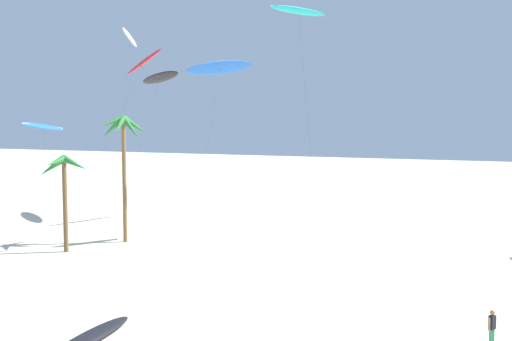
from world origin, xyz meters
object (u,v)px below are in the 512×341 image
object	(u,v)px
palm_tree_0	(64,172)
flying_kite_6	(44,127)
grounded_kite_2	(90,337)
flying_kite_4	(144,62)
person_foreground_walker	(492,327)
flying_kite_0	(221,67)
flying_kite_1	(160,78)
palm_tree_1	(123,137)
flying_kite_5	(130,38)
flying_kite_2	(299,11)

from	to	relation	value
palm_tree_0	flying_kite_6	bearing A→B (deg)	143.10
flying_kite_6	grounded_kite_2	xyz separation A→B (m)	(19.05, -18.35, -9.01)
flying_kite_4	person_foreground_walker	world-z (taller)	flying_kite_4
flying_kite_0	grounded_kite_2	distance (m)	37.15
flying_kite_0	grounded_kite_2	size ratio (longest dim) A/B	2.66
flying_kite_1	flying_kite_6	distance (m)	15.03
palm_tree_1	flying_kite_4	xyz separation A→B (m)	(-4.59, 9.96, 6.82)
palm_tree_1	flying_kite_6	size ratio (longest dim) A/B	1.04
flying_kite_1	flying_kite_5	distance (m)	19.50
palm_tree_1	grounded_kite_2	bearing A→B (deg)	-58.50
palm_tree_0	flying_kite_2	size ratio (longest dim) A/B	0.38
flying_kite_0	person_foreground_walker	xyz separation A→B (m)	(26.18, -26.58, -13.91)
flying_kite_4	grounded_kite_2	size ratio (longest dim) A/B	2.77
flying_kite_4	palm_tree_1	bearing A→B (deg)	-65.27
flying_kite_1	flying_kite_2	size ratio (longest dim) A/B	0.78
flying_kite_1	flying_kite_5	xyz separation A→B (m)	(8.60, -17.44, 1.45)
flying_kite_0	person_foreground_walker	size ratio (longest dim) A/B	9.48
palm_tree_1	flying_kite_5	size ratio (longest dim) A/B	0.63
flying_kite_5	grounded_kite_2	size ratio (longest dim) A/B	2.68
flying_kite_2	flying_kite_4	distance (m)	16.94
flying_kite_5	flying_kite_2	bearing A→B (deg)	54.27
flying_kite_2	flying_kite_4	bearing A→B (deg)	172.52
grounded_kite_2	flying_kite_6	bearing A→B (deg)	136.08
flying_kite_4	person_foreground_walker	distance (m)	42.10
palm_tree_0	palm_tree_1	bearing A→B (deg)	68.25
flying_kite_1	flying_kite_5	size ratio (longest dim) A/B	0.92
palm_tree_0	flying_kite_4	xyz separation A→B (m)	(-2.71, 14.65, 9.29)
flying_kite_5	grounded_kite_2	world-z (taller)	flying_kite_5
palm_tree_0	flying_kite_5	distance (m)	10.96
flying_kite_4	flying_kite_2	bearing A→B (deg)	-7.48
flying_kite_4	flying_kite_6	bearing A→B (deg)	-105.88
flying_kite_6	grounded_kite_2	size ratio (longest dim) A/B	1.63
palm_tree_0	flying_kite_0	world-z (taller)	flying_kite_0
flying_kite_0	flying_kite_6	xyz separation A→B (m)	(-9.26, -14.35, -5.65)
palm_tree_1	grounded_kite_2	distance (m)	23.52
flying_kite_0	flying_kite_6	distance (m)	17.98
flying_kite_0	flying_kite_4	distance (m)	7.45
palm_tree_0	flying_kite_0	size ratio (longest dim) A/B	0.45
flying_kite_1	flying_kite_5	world-z (taller)	flying_kite_5
palm_tree_0	flying_kite_2	world-z (taller)	flying_kite_2
flying_kite_4	person_foreground_walker	xyz separation A→B (m)	(32.48, -22.62, -14.32)
flying_kite_6	flying_kite_4	bearing A→B (deg)	74.12
flying_kite_1	flying_kite_6	bearing A→B (deg)	-99.92
flying_kite_4	grounded_kite_2	xyz separation A→B (m)	(16.10, -28.74, -15.07)
palm_tree_1	flying_kite_4	world-z (taller)	flying_kite_4
flying_kite_1	flying_kite_4	size ratio (longest dim) A/B	0.89
flying_kite_4	flying_kite_5	size ratio (longest dim) A/B	1.03
flying_kite_1	person_foreground_walker	size ratio (longest dim) A/B	8.76
flying_kite_2	flying_kite_5	world-z (taller)	flying_kite_2
palm_tree_0	flying_kite_6	world-z (taller)	flying_kite_6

